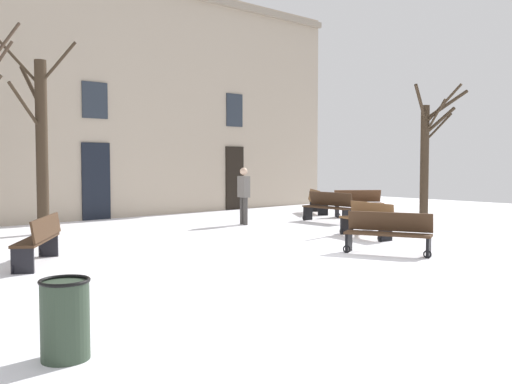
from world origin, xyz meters
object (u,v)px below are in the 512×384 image
at_px(bench_facing_shops, 328,206).
at_px(tree_near_facade, 41,142).
at_px(bench_by_litter_bin, 388,233).
at_px(bench_back_to_back_right, 317,201).
at_px(tree_left_of_center, 427,151).
at_px(bench_near_center_tree, 358,203).
at_px(bench_near_lamp, 39,239).
at_px(litter_bin, 65,319).
at_px(person_by_shop_door, 244,193).
at_px(bench_back_to_back_left, 367,219).

bearing_deg(bench_facing_shops, tree_near_facade, -110.60).
bearing_deg(bench_by_litter_bin, bench_back_to_back_right, 117.37).
distance_m(tree_left_of_center, bench_near_center_tree, 3.06).
xyz_separation_m(tree_left_of_center, bench_facing_shops, (-2.33, 2.12, -1.78)).
xyz_separation_m(tree_left_of_center, bench_near_lamp, (-12.09, 0.84, -1.79)).
distance_m(bench_back_to_back_right, bench_by_litter_bin, 9.26).
height_order(tree_left_of_center, bench_back_to_back_right, tree_left_of_center).
bearing_deg(litter_bin, person_by_shop_door, 40.76).
xyz_separation_m(bench_facing_shops, person_by_shop_door, (-2.53, 1.21, 0.48)).
relative_size(bench_near_lamp, bench_facing_shops, 0.99).
height_order(tree_left_of_center, tree_near_facade, tree_near_facade).
distance_m(litter_bin, bench_near_lamp, 5.56).
relative_size(tree_near_facade, bench_back_to_back_left, 2.98).
bearing_deg(person_by_shop_door, bench_near_center_tree, 85.55).
distance_m(tree_left_of_center, bench_back_to_back_left, 4.86).
bearing_deg(tree_near_facade, litter_bin, -110.12).
bearing_deg(bench_near_lamp, bench_facing_shops, 132.99).
bearing_deg(bench_near_lamp, bench_back_to_back_right, 142.17).
bearing_deg(bench_back_to_back_right, bench_near_center_tree, -141.73).
distance_m(bench_by_litter_bin, person_by_shop_door, 6.34).
relative_size(bench_by_litter_bin, bench_back_to_back_left, 1.05).
bearing_deg(tree_left_of_center, bench_near_lamp, 176.03).
height_order(bench_by_litter_bin, bench_back_to_back_left, bench_back_to_back_left).
bearing_deg(person_by_shop_door, litter_bin, -42.89).
height_order(litter_bin, bench_near_center_tree, bench_near_center_tree).
bearing_deg(tree_near_facade, person_by_shop_door, -19.11).
height_order(tree_left_of_center, bench_by_litter_bin, tree_left_of_center).
distance_m(bench_back_to_back_left, person_by_shop_door, 4.35).
height_order(tree_near_facade, bench_back_to_back_left, tree_near_facade).
bearing_deg(bench_near_lamp, tree_left_of_center, 121.55).
relative_size(bench_near_lamp, bench_back_to_back_right, 1.11).
xyz_separation_m(bench_back_to_back_right, person_by_shop_door, (-4.50, -1.02, 0.53)).
xyz_separation_m(bench_near_lamp, bench_near_center_tree, (11.78, 1.62, 0.00)).
bearing_deg(bench_back_to_back_left, bench_back_to_back_right, 156.85).
relative_size(litter_bin, bench_near_center_tree, 0.49).
bearing_deg(tree_near_facade, bench_facing_shops, -21.22).
bearing_deg(person_by_shop_door, tree_left_of_center, 61.95).
relative_size(bench_near_lamp, bench_near_center_tree, 1.11).
relative_size(tree_left_of_center, litter_bin, 5.41).
relative_size(tree_near_facade, bench_back_to_back_right, 3.19).
xyz_separation_m(tree_left_of_center, litter_bin, (-13.87, -4.43, -1.88)).
bearing_deg(tree_near_facade, bench_by_litter_bin, -62.80).
height_order(bench_near_lamp, bench_back_to_back_left, bench_near_lamp).
bearing_deg(bench_by_litter_bin, tree_near_facade, -176.47).
relative_size(bench_near_lamp, bench_back_to_back_left, 1.04).
height_order(bench_near_lamp, bench_facing_shops, bench_facing_shops).
bearing_deg(litter_bin, bench_near_center_tree, 26.96).
bearing_deg(bench_back_to_back_left, litter_bin, -55.85).
height_order(litter_bin, bench_back_to_back_right, bench_back_to_back_right).
relative_size(tree_left_of_center, bench_back_to_back_right, 2.66).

